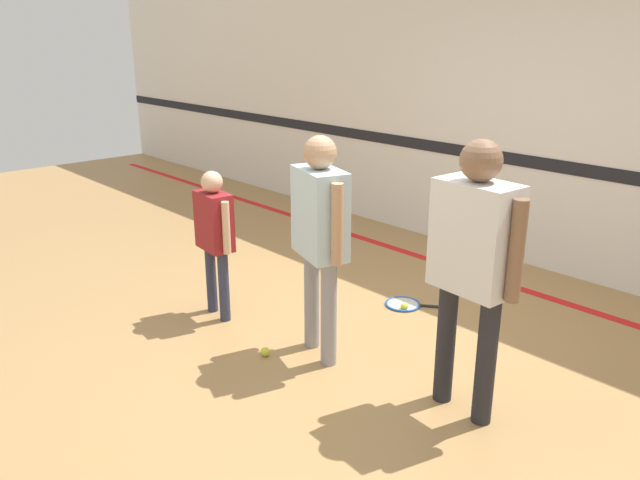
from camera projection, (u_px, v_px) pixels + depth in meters
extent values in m
plane|color=#A87F4C|center=(328.00, 347.00, 4.59)|extent=(16.00, 16.00, 0.00)
cube|color=silver|center=(538.00, 100.00, 5.80)|extent=(16.00, 0.06, 3.20)
cube|color=black|center=(530.00, 162.00, 5.96)|extent=(16.00, 0.01, 0.12)
cube|color=red|center=(485.00, 277.00, 5.89)|extent=(14.40, 0.10, 0.01)
cylinder|color=gray|center=(312.00, 298.00, 4.50)|extent=(0.11, 0.11, 0.76)
cylinder|color=gray|center=(329.00, 314.00, 4.25)|extent=(0.11, 0.11, 0.76)
cube|color=silver|center=(320.00, 213.00, 4.16)|extent=(0.49, 0.37, 0.60)
sphere|color=tan|center=(320.00, 152.00, 4.03)|extent=(0.22, 0.22, 0.22)
cylinder|color=tan|center=(305.00, 205.00, 4.39)|extent=(0.08, 0.08, 0.54)
cylinder|color=tan|center=(337.00, 225.00, 3.94)|extent=(0.08, 0.08, 0.54)
cylinder|color=#2D334C|center=(211.00, 278.00, 5.10)|extent=(0.08, 0.08, 0.58)
cylinder|color=#2D334C|center=(224.00, 287.00, 4.94)|extent=(0.08, 0.08, 0.58)
cube|color=maroon|center=(214.00, 221.00, 4.86)|extent=(0.35, 0.22, 0.46)
sphere|color=#DBAD89|center=(212.00, 182.00, 4.76)|extent=(0.17, 0.17, 0.17)
cylinder|color=#DBAD89|center=(203.00, 216.00, 5.01)|extent=(0.06, 0.06, 0.41)
cylinder|color=#DBAD89|center=(226.00, 228.00, 4.71)|extent=(0.06, 0.06, 0.41)
cylinder|color=#232328|center=(486.00, 361.00, 3.60)|extent=(0.12, 0.12, 0.80)
cylinder|color=#232328|center=(446.00, 342.00, 3.82)|extent=(0.12, 0.12, 0.80)
cube|color=silver|center=(475.00, 237.00, 3.48)|extent=(0.49, 0.29, 0.63)
sphere|color=brown|center=(481.00, 160.00, 3.34)|extent=(0.23, 0.23, 0.23)
cylinder|color=brown|center=(516.00, 251.00, 3.28)|extent=(0.08, 0.08, 0.57)
cylinder|color=brown|center=(437.00, 227.00, 3.69)|extent=(0.08, 0.08, 0.57)
torus|color=blue|center=(403.00, 304.00, 5.29)|extent=(0.42, 0.42, 0.02)
cylinder|color=silver|center=(403.00, 304.00, 5.29)|extent=(0.26, 0.26, 0.01)
cylinder|color=black|center=(431.00, 306.00, 5.25)|extent=(0.16, 0.13, 0.02)
sphere|color=black|center=(442.00, 307.00, 5.23)|extent=(0.03, 0.03, 0.03)
sphere|color=#CCE038|center=(265.00, 352.00, 4.46)|extent=(0.07, 0.07, 0.07)
sphere|color=#CCE038|center=(404.00, 306.00, 5.19)|extent=(0.07, 0.07, 0.07)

